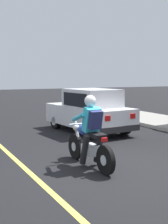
{
  "coord_description": "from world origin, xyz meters",
  "views": [
    {
      "loc": [
        -3.7,
        -5.78,
        2.05
      ],
      "look_at": [
        0.58,
        2.57,
        0.95
      ],
      "focal_mm": 50.0,
      "sensor_mm": 36.0,
      "label": 1
    }
  ],
  "objects": [
    {
      "name": "lane_stripe",
      "position": [
        -1.8,
        3.0,
        0.0
      ],
      "size": [
        0.12,
        19.8,
        0.01
      ],
      "primitive_type": "cube",
      "color": "#D1C64C",
      "rests_on": "ground"
    },
    {
      "name": "car_hatchback",
      "position": [
        1.61,
        4.16,
        0.77
      ],
      "size": [
        1.97,
        3.91,
        1.57
      ],
      "color": "black",
      "rests_on": "ground"
    },
    {
      "name": "ground_plane",
      "position": [
        0.0,
        0.0,
        0.0
      ],
      "size": [
        80.0,
        80.0,
        0.0
      ],
      "primitive_type": "plane",
      "color": "black"
    },
    {
      "name": "motorcycle_with_rider",
      "position": [
        -0.44,
        0.29,
        0.68
      ],
      "size": [
        0.56,
        2.02,
        1.62
      ],
      "color": "black",
      "rests_on": "ground"
    }
  ]
}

